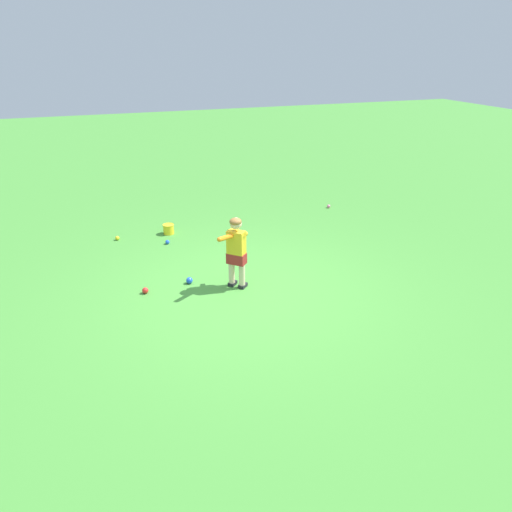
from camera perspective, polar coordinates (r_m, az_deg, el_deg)
name	(u,v)px	position (r m, az deg, el deg)	size (l,w,h in m)	color
ground_plane	(246,292)	(7.01, -1.15, -4.27)	(40.00, 40.00, 0.00)	#479338
child_batter	(236,246)	(6.88, -2.38, 1.17)	(0.43, 0.54, 1.08)	#232328
play_ball_by_bucket	(189,280)	(7.29, -7.89, -2.88)	(0.10, 0.10, 0.10)	blue
play_ball_far_right	(167,242)	(8.77, -10.45, 1.64)	(0.08, 0.08, 0.08)	blue
play_ball_center_lawn	(117,238)	(9.16, -16.10, 2.06)	(0.08, 0.08, 0.08)	yellow
play_ball_near_batter	(145,290)	(7.13, -12.97, -4.00)	(0.09, 0.09, 0.09)	red
play_ball_behind_batter	(329,206)	(10.67, 8.60, 5.85)	(0.07, 0.07, 0.07)	pink
toy_bucket	(169,229)	(9.22, -10.32, 3.18)	(0.22, 0.22, 0.19)	yellow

